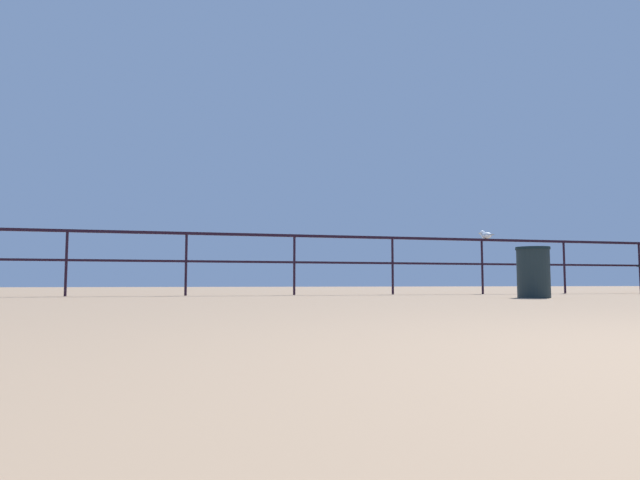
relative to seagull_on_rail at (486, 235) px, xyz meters
The scene contains 3 objects.
pier_railing 3.98m from the seagull_on_rail, behind, with size 23.19×0.05×1.11m.
seagull_on_rail is the anchor object (origin of this frame).
trash_bin 2.99m from the seagull_on_rail, 108.07° to the right, with size 0.50×0.50×0.76m.
Camera 1 is at (-2.05, -0.48, 0.22)m, focal length 30.63 mm.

